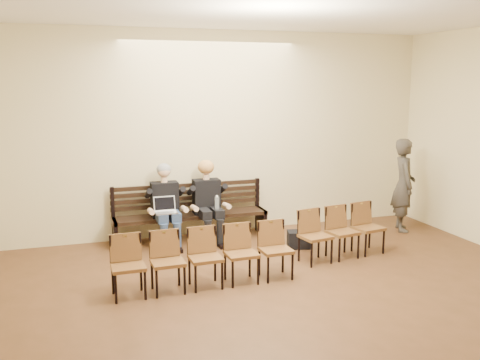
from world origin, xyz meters
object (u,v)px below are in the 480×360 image
(bench, at_px, (191,227))
(seated_woman, at_px, (208,203))
(seated_man, at_px, (166,206))
(laptop, at_px, (166,214))
(bag, at_px, (299,239))
(passerby, at_px, (404,178))
(chair_row_front, at_px, (205,258))
(water_bottle, at_px, (217,210))
(chair_row_back, at_px, (343,232))

(bench, relative_size, seated_woman, 2.04)
(seated_man, xyz_separation_m, laptop, (-0.04, -0.23, -0.08))
(seated_woman, distance_m, bag, 1.63)
(seated_woman, distance_m, laptop, 0.78)
(passerby, relative_size, chair_row_front, 0.80)
(passerby, bearing_deg, bag, 120.99)
(water_bottle, distance_m, passerby, 3.41)
(seated_man, xyz_separation_m, chair_row_back, (2.42, -1.49, -0.26))
(laptop, height_order, chair_row_back, chair_row_back)
(seated_man, xyz_separation_m, seated_woman, (0.71, 0.00, -0.02))
(seated_woman, xyz_separation_m, bag, (1.29, -0.85, -0.50))
(water_bottle, relative_size, chair_row_back, 0.17)
(seated_man, xyz_separation_m, chair_row_front, (0.15, -1.99, -0.26))
(bench, relative_size, passerby, 1.36)
(chair_row_front, relative_size, chair_row_back, 1.69)
(laptop, relative_size, bag, 0.93)
(bench, height_order, bag, bench)
(seated_man, xyz_separation_m, bag, (2.00, -0.85, -0.52))
(passerby, xyz_separation_m, chair_row_back, (-1.76, -1.01, -0.56))
(laptop, distance_m, chair_row_front, 1.78)
(seated_woman, height_order, laptop, seated_woman)
(chair_row_back, bearing_deg, laptop, 143.36)
(bench, bearing_deg, laptop, -143.48)
(passerby, bearing_deg, chair_row_front, 131.85)
(seated_woman, height_order, bag, seated_woman)
(seated_man, relative_size, seated_woman, 1.02)
(laptop, xyz_separation_m, chair_row_back, (2.46, -1.26, -0.18))
(seated_man, distance_m, chair_row_front, 2.01)
(passerby, bearing_deg, seated_man, 104.74)
(chair_row_front, xyz_separation_m, chair_row_back, (2.27, 0.50, 0.00))
(seated_woman, distance_m, water_bottle, 0.26)
(bag, distance_m, passerby, 2.36)
(laptop, xyz_separation_m, chair_row_front, (0.18, -1.76, -0.19))
(bag, distance_m, chair_row_back, 0.81)
(water_bottle, distance_m, chair_row_back, 2.06)
(water_bottle, xyz_separation_m, chair_row_front, (-0.65, -1.76, -0.18))
(bench, height_order, chair_row_back, chair_row_back)
(seated_woman, xyz_separation_m, laptop, (-0.75, -0.23, -0.06))
(bench, xyz_separation_m, water_bottle, (0.36, -0.35, 0.34))
(chair_row_back, bearing_deg, bag, 113.83)
(laptop, height_order, chair_row_front, chair_row_front)
(water_bottle, xyz_separation_m, chair_row_back, (1.62, -1.26, -0.17))
(water_bottle, bearing_deg, bench, 135.31)
(chair_row_back, bearing_deg, passerby, 20.31)
(bench, bearing_deg, chair_row_back, -39.12)
(bench, bearing_deg, seated_woman, -24.10)
(seated_woman, bearing_deg, bag, -33.44)
(bench, distance_m, bag, 1.84)
(seated_man, distance_m, bag, 2.23)
(bag, bearing_deg, chair_row_front, -148.42)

